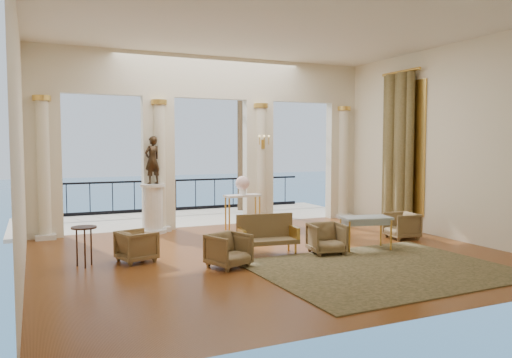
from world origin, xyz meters
name	(u,v)px	position (x,y,z in m)	size (l,w,h in m)	color
floor	(274,255)	(0.00, 0.00, 0.00)	(9.00, 9.00, 0.00)	#53280A
room_walls	(302,105)	(0.00, -1.12, 2.88)	(9.00, 9.00, 9.00)	white
arcade	(210,130)	(0.00, 3.82, 2.58)	(9.00, 0.56, 4.50)	beige
terrace	(190,218)	(0.00, 5.80, -0.05)	(10.00, 3.60, 0.10)	beige
balustrade	(176,198)	(0.00, 7.40, 0.41)	(9.00, 0.06, 1.03)	black
palm_tree	(240,87)	(2.00, 6.60, 4.09)	(2.00, 2.00, 4.50)	#4C3823
sea	(71,207)	(0.00, 60.00, -6.00)	(160.00, 160.00, 0.00)	#235B89
curtain	(397,151)	(4.28, 1.50, 2.02)	(0.33, 1.40, 4.09)	brown
window_frame	(403,148)	(4.47, 1.50, 2.10)	(0.04, 1.60, 3.40)	gold
wall_sconce	(263,143)	(1.40, 3.51, 2.23)	(0.30, 0.11, 0.33)	gold
rug	(382,269)	(1.24, -1.80, 0.01)	(4.31, 3.35, 0.02)	#2C321B
armchair_a	(229,249)	(-1.16, -0.52, 0.33)	(0.65, 0.61, 0.67)	#483B20
armchair_b	(327,237)	(1.03, -0.30, 0.34)	(0.66, 0.62, 0.68)	#483B20
armchair_c	(402,224)	(3.50, 0.35, 0.34)	(0.65, 0.61, 0.67)	#483B20
armchair_d	(137,244)	(-2.58, 0.57, 0.33)	(0.63, 0.59, 0.65)	#483B20
settee	(267,234)	(-0.06, 0.20, 0.39)	(1.24, 0.65, 0.79)	#483B20
game_table	(366,220)	(1.98, -0.31, 0.62)	(1.10, 0.74, 0.69)	#A4BED0
pedestal	(153,209)	(-1.62, 3.50, 0.59)	(0.66, 0.66, 1.22)	silver
statue	(152,160)	(-1.62, 3.50, 1.81)	(0.43, 0.28, 1.18)	#2F2115
console_table	(243,201)	(0.60, 3.05, 0.75)	(0.98, 0.47, 0.90)	silver
urn	(243,184)	(0.60, 3.05, 1.18)	(0.36, 0.36, 0.48)	white
side_table	(84,232)	(-3.52, 0.56, 0.62)	(0.45, 0.45, 0.73)	black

